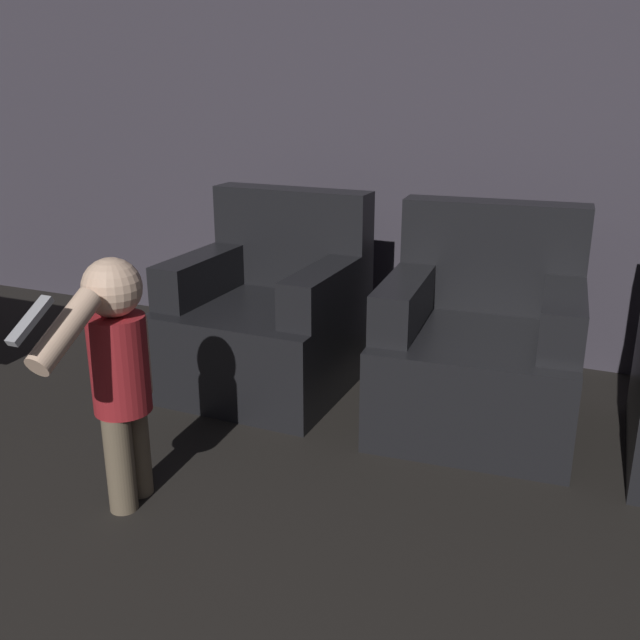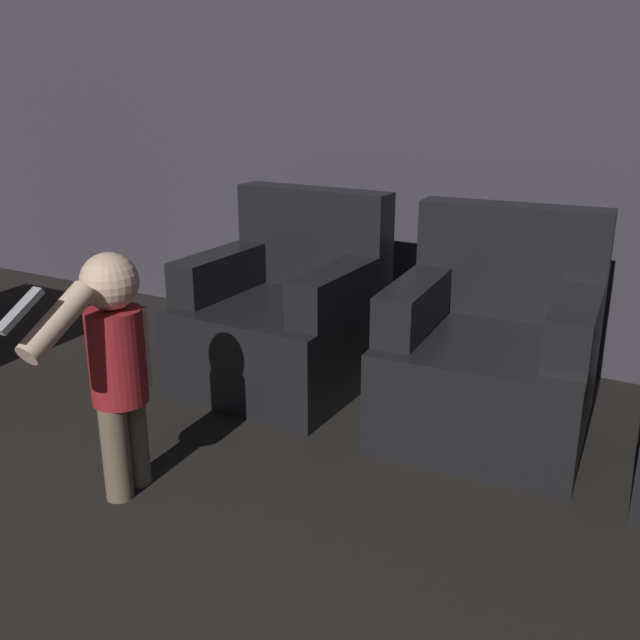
% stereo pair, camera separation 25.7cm
% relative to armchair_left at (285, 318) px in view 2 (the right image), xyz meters
% --- Properties ---
extents(wall_back, '(8.40, 0.05, 2.60)m').
position_rel_armchair_left_xyz_m(wall_back, '(0.77, 0.80, 0.98)').
color(wall_back, '#3D3842').
rests_on(wall_back, ground_plane).
extents(armchair_left, '(0.79, 0.81, 0.89)m').
position_rel_armchair_left_xyz_m(armchair_left, '(0.00, 0.00, 0.00)').
color(armchair_left, black).
rests_on(armchair_left, ground_plane).
extents(armchair_middle, '(0.85, 0.86, 0.89)m').
position_rel_armchair_left_xyz_m(armchair_middle, '(0.99, -0.00, 0.00)').
color(armchair_middle, black).
rests_on(armchair_middle, ground_plane).
extents(person_toddler, '(0.19, 0.59, 0.86)m').
position_rel_armchair_left_xyz_m(person_toddler, '(0.03, -1.12, 0.19)').
color(person_toddler, brown).
rests_on(person_toddler, ground_plane).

